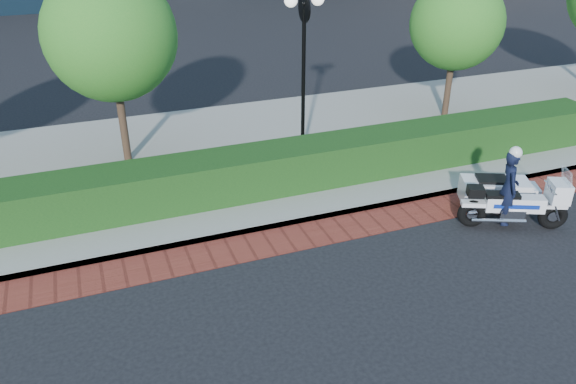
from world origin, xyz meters
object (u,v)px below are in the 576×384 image
object	(u,v)px
tree_b	(110,35)
police_motorcycle	(506,194)
lamppost	(304,51)
tree_c	(457,23)

from	to	relation	value
tree_b	police_motorcycle	distance (m)	9.87
lamppost	tree_c	world-z (taller)	tree_c
tree_c	police_motorcycle	world-z (taller)	tree_c
lamppost	police_motorcycle	bearing A→B (deg)	-57.91
tree_b	tree_c	distance (m)	10.01
tree_b	tree_c	size ratio (longest dim) A/B	1.14
lamppost	police_motorcycle	size ratio (longest dim) A/B	1.91
lamppost	tree_b	bearing A→B (deg)	163.89
lamppost	tree_c	distance (m)	5.65
tree_b	tree_c	xyz separation A→B (m)	(10.00, -0.00, -0.39)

